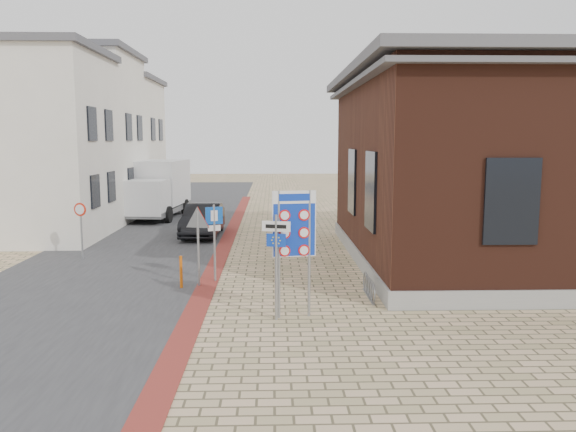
# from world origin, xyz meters

# --- Properties ---
(ground) EXTENTS (120.00, 120.00, 0.00)m
(ground) POSITION_xyz_m (0.00, 0.00, 0.00)
(ground) COLOR tan
(ground) RESTS_ON ground
(road_strip) EXTENTS (7.00, 60.00, 0.02)m
(road_strip) POSITION_xyz_m (-5.50, 15.00, 0.01)
(road_strip) COLOR #38383A
(road_strip) RESTS_ON ground
(curb_strip) EXTENTS (0.60, 40.00, 0.02)m
(curb_strip) POSITION_xyz_m (-2.00, 10.00, 0.01)
(curb_strip) COLOR maroon
(curb_strip) RESTS_ON ground
(brick_building) EXTENTS (13.00, 13.00, 6.80)m
(brick_building) POSITION_xyz_m (8.99, 7.00, 3.49)
(brick_building) COLOR gray
(brick_building) RESTS_ON ground
(townhouse_near) EXTENTS (7.40, 6.40, 8.30)m
(townhouse_near) POSITION_xyz_m (-10.99, 12.00, 4.17)
(townhouse_near) COLOR silver
(townhouse_near) RESTS_ON ground
(townhouse_mid) EXTENTS (7.40, 6.40, 9.10)m
(townhouse_mid) POSITION_xyz_m (-10.99, 18.00, 4.57)
(townhouse_mid) COLOR silver
(townhouse_mid) RESTS_ON ground
(townhouse_far) EXTENTS (7.40, 6.40, 8.30)m
(townhouse_far) POSITION_xyz_m (-10.99, 24.00, 4.17)
(townhouse_far) COLOR silver
(townhouse_far) RESTS_ON ground
(bike_rack) EXTENTS (0.08, 1.80, 0.60)m
(bike_rack) POSITION_xyz_m (2.65, 2.20, 0.26)
(bike_rack) COLOR slate
(bike_rack) RESTS_ON ground
(sedan) EXTENTS (1.64, 4.43, 1.45)m
(sedan) POSITION_xyz_m (-3.20, 12.49, 0.72)
(sedan) COLOR black
(sedan) RESTS_ON ground
(box_truck) EXTENTS (3.03, 6.28, 3.18)m
(box_truck) POSITION_xyz_m (-6.48, 18.53, 1.64)
(box_truck) COLOR slate
(box_truck) RESTS_ON ground
(border_sign) EXTENTS (1.06, 0.22, 3.14)m
(border_sign) POSITION_xyz_m (0.50, 0.50, 2.27)
(border_sign) COLOR gray
(border_sign) RESTS_ON ground
(essen_sign) EXTENTS (0.68, 0.22, 2.58)m
(essen_sign) POSITION_xyz_m (0.06, 0.30, 1.72)
(essen_sign) COLOR gray
(essen_sign) RESTS_ON ground
(parking_sign) EXTENTS (0.51, 0.21, 2.39)m
(parking_sign) POSITION_xyz_m (-1.80, 4.05, 1.62)
(parking_sign) COLOR gray
(parking_sign) RESTS_ON ground
(yield_sign) EXTENTS (0.82, 0.28, 2.35)m
(yield_sign) POSITION_xyz_m (-2.22, 3.50, 1.79)
(yield_sign) COLOR gray
(yield_sign) RESTS_ON ground
(speed_sign) EXTENTS (0.48, 0.17, 2.08)m
(speed_sign) POSITION_xyz_m (-7.00, 7.50, 1.37)
(speed_sign) COLOR gray
(speed_sign) RESTS_ON ground
(bollard) EXTENTS (0.12, 0.12, 0.97)m
(bollard) POSITION_xyz_m (-2.72, 3.28, 0.49)
(bollard) COLOR #DD5D0B
(bollard) RESTS_ON ground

